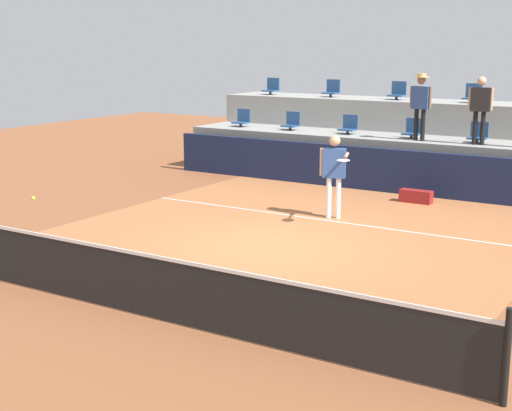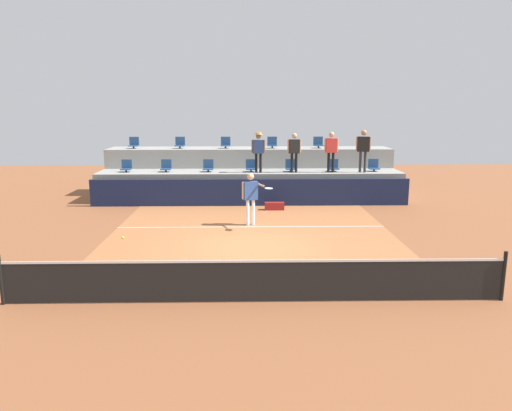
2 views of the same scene
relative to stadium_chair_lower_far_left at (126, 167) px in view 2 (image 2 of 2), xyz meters
The scene contains 27 objects.
ground_plane 9.08m from the stadium_chair_lower_far_left, 53.83° to the right, with size 40.00×40.00×0.00m, color brown.
court_inner_paint 8.30m from the stadium_chair_lower_far_left, 49.69° to the right, with size 9.00×10.00×0.01m, color #A36038.
court_service_line 7.31m from the stadium_chair_lower_far_left, 42.43° to the right, with size 9.00×0.06×0.00m, color silver.
tennis_net 12.45m from the stadium_chair_lower_far_left, 64.79° to the right, with size 10.48×0.08×1.07m.
sponsor_backboard 5.51m from the stadium_chair_lower_far_left, 13.13° to the right, with size 13.00×0.16×1.10m, color #141E42.
seating_tier_lower 5.35m from the stadium_chair_lower_far_left, ahead, with size 13.00×1.80×1.25m, color gray.
seating_tier_upper 5.62m from the stadium_chair_lower_far_left, 19.44° to the left, with size 13.00×1.80×2.10m, color gray.
stadium_chair_lower_far_left is the anchor object (origin of this frame).
stadium_chair_lower_left 1.69m from the stadium_chair_lower_far_left, ahead, with size 0.44×0.40×0.52m.
stadium_chair_lower_mid_left 3.50m from the stadium_chair_lower_far_left, ahead, with size 0.44×0.40×0.52m.
stadium_chair_lower_center 5.33m from the stadium_chair_lower_far_left, ahead, with size 0.44×0.40×0.52m.
stadium_chair_lower_mid_right 7.04m from the stadium_chair_lower_far_left, ahead, with size 0.44×0.40×0.52m.
stadium_chair_lower_right 8.88m from the stadium_chair_lower_far_left, ahead, with size 0.44×0.40×0.52m.
stadium_chair_lower_far_right 10.63m from the stadium_chair_lower_far_left, ahead, with size 0.44×0.40×0.52m.
stadium_chair_upper_far_left 1.99m from the stadium_chair_lower_far_left, 91.39° to the left, with size 0.44×0.40×0.52m.
stadium_chair_upper_left 2.88m from the stadium_chair_lower_far_left, 40.94° to the left, with size 0.44×0.40×0.52m.
stadium_chair_upper_mid_left 4.63m from the stadium_chair_lower_far_left, 23.32° to the left, with size 0.44×0.40×0.52m.
stadium_chair_upper_mid_right 6.64m from the stadium_chair_lower_far_left, 15.87° to the left, with size 0.44×0.40×0.52m.
stadium_chair_upper_right 8.71m from the stadium_chair_lower_far_left, 11.99° to the left, with size 0.44×0.40×0.52m.
stadium_chair_upper_far_right 10.83m from the stadium_chair_lower_far_left, ahead, with size 0.44×0.40×0.52m.
tennis_player 6.99m from the stadium_chair_lower_far_left, 40.85° to the right, with size 1.06×1.15×1.80m.
spectator_with_hat 5.71m from the stadium_chair_lower_far_left, ahead, with size 0.58×0.41×1.70m.
spectator_in_grey 7.20m from the stadium_chair_lower_far_left, ahead, with size 0.59×0.25×1.66m.
spectator_in_white 8.75m from the stadium_chair_lower_far_left, ahead, with size 0.60×0.24×1.71m.
spectator_leaning_on_rail 10.10m from the stadium_chair_lower_far_left, ahead, with size 0.62×0.26×1.79m.
tennis_ball 10.42m from the stadium_chair_lower_far_left, 77.06° to the right, with size 0.07×0.07×0.07m.
equipment_bag 6.70m from the stadium_chair_lower_far_left, 18.43° to the right, with size 0.76×0.28×0.30m, color maroon.
Camera 2 is at (-0.17, -13.51, 4.02)m, focal length 34.07 mm.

